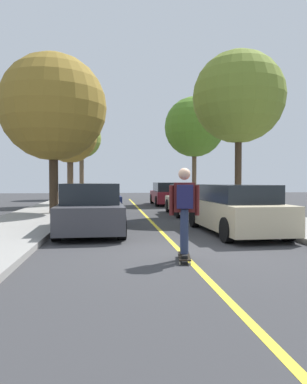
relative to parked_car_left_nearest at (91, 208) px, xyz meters
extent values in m
plane|color=#353538|center=(2.11, -3.38, -0.73)|extent=(80.00, 80.00, 0.00)
cube|color=gold|center=(2.11, 0.62, -0.72)|extent=(0.12, 39.20, 0.01)
cube|color=#38383D|center=(0.00, -0.06, -0.19)|extent=(1.93, 4.18, 0.71)
cube|color=black|center=(0.00, 0.13, 0.45)|extent=(1.67, 2.84, 0.58)
cylinder|color=black|center=(0.88, -1.39, -0.41)|extent=(0.24, 0.65, 0.64)
cylinder|color=black|center=(-0.79, -1.45, -0.41)|extent=(0.24, 0.65, 0.64)
cylinder|color=black|center=(0.79, 1.33, -0.41)|extent=(0.24, 0.65, 0.64)
cylinder|color=black|center=(-0.88, 1.27, -0.41)|extent=(0.24, 0.65, 0.64)
cube|color=navy|center=(0.00, 5.41, -0.18)|extent=(2.05, 4.46, 0.74)
cube|color=black|center=(0.00, 5.55, 0.42)|extent=(1.76, 2.76, 0.45)
cylinder|color=black|center=(0.94, 3.95, -0.41)|extent=(0.24, 0.65, 0.64)
cylinder|color=black|center=(-0.82, 3.88, -0.41)|extent=(0.24, 0.65, 0.64)
cylinder|color=black|center=(0.82, 6.94, -0.41)|extent=(0.24, 0.65, 0.64)
cylinder|color=black|center=(-0.94, 6.87, -0.41)|extent=(0.24, 0.65, 0.64)
cube|color=#BCAD89|center=(4.22, -0.60, -0.17)|extent=(1.90, 4.60, 0.75)
cube|color=black|center=(4.22, -0.60, 0.46)|extent=(1.64, 3.06, 0.50)
cylinder|color=black|center=(3.35, 0.94, -0.41)|extent=(0.24, 0.65, 0.64)
cylinder|color=black|center=(4.97, 1.00, -0.41)|extent=(0.24, 0.65, 0.64)
cylinder|color=black|center=(3.47, -2.19, -0.41)|extent=(0.24, 0.65, 0.64)
cylinder|color=black|center=(5.08, -2.13, -0.41)|extent=(0.24, 0.65, 0.64)
cube|color=#BCAD89|center=(4.22, 5.41, -0.24)|extent=(1.77, 4.30, 0.62)
cube|color=black|center=(4.22, 5.22, 0.35)|extent=(1.56, 2.73, 0.57)
cylinder|color=black|center=(3.40, 6.86, -0.41)|extent=(0.22, 0.64, 0.64)
cylinder|color=black|center=(5.04, 6.86, -0.41)|extent=(0.22, 0.64, 0.64)
cylinder|color=black|center=(3.39, 3.97, -0.41)|extent=(0.22, 0.64, 0.64)
cylinder|color=black|center=(5.04, 3.96, -0.41)|extent=(0.22, 0.64, 0.64)
cube|color=maroon|center=(4.22, 12.37, -0.20)|extent=(1.90, 4.50, 0.70)
cube|color=black|center=(4.22, 12.33, 0.43)|extent=(1.66, 2.91, 0.56)
cylinder|color=black|center=(3.36, 13.93, -0.41)|extent=(0.22, 0.64, 0.64)
cylinder|color=black|center=(5.10, 13.91, -0.41)|extent=(0.22, 0.64, 0.64)
cylinder|color=black|center=(3.34, 10.83, -0.41)|extent=(0.22, 0.64, 0.64)
cylinder|color=black|center=(5.08, 10.82, -0.41)|extent=(0.22, 0.64, 0.64)
cylinder|color=#3D2D1E|center=(-1.90, 5.48, 0.93)|extent=(0.39, 0.39, 3.03)
sphere|color=olive|center=(-1.90, 5.48, 4.02)|extent=(4.63, 4.63, 4.63)
cylinder|color=brown|center=(-1.90, 12.01, 1.05)|extent=(0.37, 0.37, 3.27)
sphere|color=olive|center=(-1.90, 12.01, 3.59)|extent=(3.32, 3.32, 3.32)
cylinder|color=brown|center=(-1.90, 20.67, 1.50)|extent=(0.37, 0.37, 4.18)
sphere|color=olive|center=(-1.90, 20.67, 4.43)|extent=(3.32, 3.32, 3.32)
cylinder|color=#3D2D1E|center=(6.12, 4.55, 1.42)|extent=(0.29, 0.29, 4.02)
sphere|color=olive|center=(6.12, 4.55, 4.47)|extent=(3.99, 3.99, 3.99)
cylinder|color=brown|center=(6.12, 13.17, 1.25)|extent=(0.30, 0.30, 3.67)
sphere|color=#4C7A23|center=(6.12, 13.17, 4.42)|extent=(3.99, 3.99, 3.99)
cylinder|color=#B2140F|center=(5.72, -1.27, -0.31)|extent=(0.20, 0.20, 0.55)
sphere|color=#B2140F|center=(5.72, -1.27, 0.02)|extent=(0.18, 0.18, 0.18)
cube|color=black|center=(2.01, -4.10, -0.63)|extent=(0.34, 0.86, 0.02)
cylinder|color=beige|center=(1.96, -3.75, -0.70)|extent=(0.03, 0.06, 0.06)
cylinder|color=beige|center=(2.15, -3.78, -0.70)|extent=(0.03, 0.06, 0.06)
cylinder|color=beige|center=(1.86, -4.43, -0.70)|extent=(0.03, 0.06, 0.06)
cylinder|color=beige|center=(2.05, -4.45, -0.70)|extent=(0.03, 0.06, 0.06)
cube|color=#99999E|center=(2.06, -3.77, -0.66)|extent=(0.10, 0.05, 0.02)
cube|color=#99999E|center=(1.95, -4.44, -0.66)|extent=(0.10, 0.05, 0.02)
cube|color=black|center=(2.04, -3.89, -0.59)|extent=(0.14, 0.27, 0.06)
cube|color=black|center=(1.97, -4.32, -0.59)|extent=(0.14, 0.27, 0.06)
cylinder|color=#283351|center=(2.02, -3.98, -0.14)|extent=(0.17, 0.17, 0.84)
cylinder|color=#283351|center=(1.99, -4.22, -0.14)|extent=(0.17, 0.17, 0.84)
cube|color=#511919|center=(2.01, -4.10, 0.50)|extent=(0.43, 0.28, 0.56)
sphere|color=tan|center=(2.01, -4.10, 0.95)|extent=(0.23, 0.23, 0.23)
cylinder|color=#511919|center=(1.76, -4.07, 0.44)|extent=(0.10, 0.10, 0.58)
cylinder|color=#511919|center=(2.25, -4.14, 0.44)|extent=(0.10, 0.10, 0.58)
cube|color=#1E1E4C|center=(1.98, -4.30, 0.52)|extent=(0.32, 0.22, 0.44)
camera|label=1|loc=(0.62, -11.05, 0.81)|focal=34.49mm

